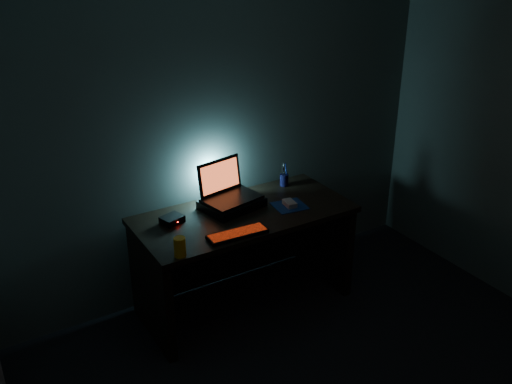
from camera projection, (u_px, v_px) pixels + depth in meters
room at (432, 254)px, 2.45m from camera, size 3.50×4.00×2.50m
desk at (241, 242)px, 4.06m from camera, size 1.50×0.70×0.75m
riser at (232, 203)px, 3.97m from camera, size 0.45×0.37×0.06m
laptop at (227, 189)px, 3.97m from camera, size 0.42×0.35×0.26m
keyboard at (237, 234)px, 3.61m from camera, size 0.40×0.15×0.02m
mousepad at (290, 206)px, 4.00m from camera, size 0.24×0.23×0.00m
mouse at (290, 203)px, 3.99m from camera, size 0.08×0.12×0.03m
pen_cup at (284, 180)px, 4.31m from camera, size 0.08×0.08×0.09m
juice_glass at (180, 247)px, 3.37m from camera, size 0.07×0.07×0.12m
router at (172, 219)px, 3.77m from camera, size 0.17×0.15×0.05m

